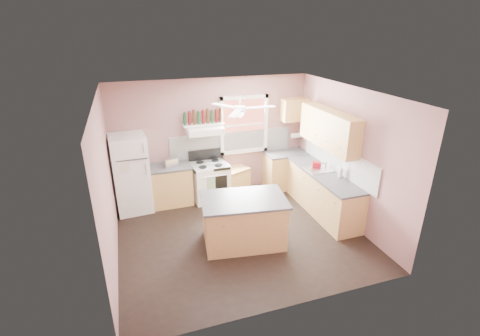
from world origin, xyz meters
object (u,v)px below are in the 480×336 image
object	(u,v)px
island	(244,222)
cart	(235,181)
refrigerator	(131,174)
toaster	(171,162)
stove	(210,181)

from	to	relation	value
island	cart	bearing A→B (deg)	84.75
refrigerator	island	size ratio (longest dim) A/B	1.19
toaster	cart	distance (m)	1.64
cart	toaster	bearing A→B (deg)	160.07
refrigerator	toaster	world-z (taller)	refrigerator
refrigerator	cart	bearing A→B (deg)	-2.03
refrigerator	stove	world-z (taller)	refrigerator
cart	island	bearing A→B (deg)	-126.24
cart	stove	bearing A→B (deg)	166.71
refrigerator	stove	bearing A→B (deg)	-4.87
refrigerator	island	bearing A→B (deg)	-50.42
refrigerator	cart	size ratio (longest dim) A/B	2.73
island	toaster	bearing A→B (deg)	125.49
stove	island	world-z (taller)	same
refrigerator	stove	size ratio (longest dim) A/B	1.97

